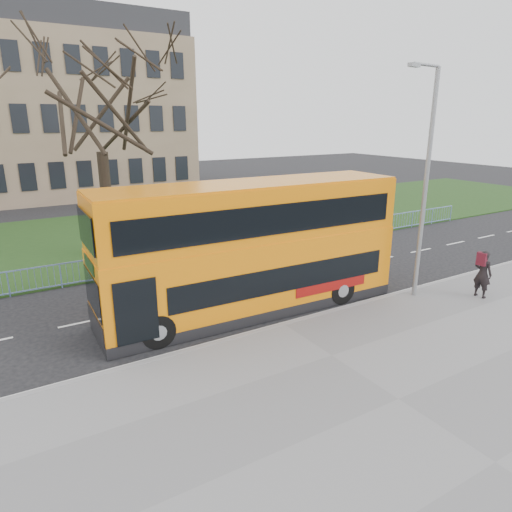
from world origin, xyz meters
The scene contains 10 objects.
ground centered at (0.00, 0.00, 0.00)m, with size 120.00×120.00×0.00m, color black.
pavement centered at (0.00, -6.75, 0.06)m, with size 80.00×10.50×0.12m, color slate.
kerb centered at (0.00, -1.55, 0.07)m, with size 80.00×0.20×0.14m, color gray.
grass_verge centered at (0.00, 14.30, 0.04)m, with size 80.00×15.40×0.08m, color #1B3714.
guard_railing centered at (0.00, 6.60, 0.55)m, with size 40.00×0.12×1.10m, color #7795D3, non-canonical shape.
bare_tree centered at (-3.00, 10.00, 6.46)m, with size 8.94×8.94×12.76m, color black, non-canonical shape.
civic_building centered at (-5.00, 35.00, 7.00)m, with size 30.00×15.00×14.00m, color #78634C.
yellow_bus centered at (-0.14, 0.39, 2.57)m, with size 11.51×3.11×4.79m.
pedestrian centered at (8.23, -3.52, 1.09)m, with size 0.70×0.46×1.93m, color black.
street_lamp centered at (6.03, -2.02, 4.90)m, with size 1.84×0.43×8.72m.
Camera 1 is at (-8.38, -13.52, 7.03)m, focal length 32.00 mm.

